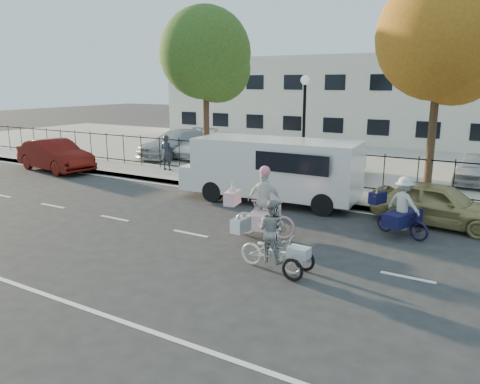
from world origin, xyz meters
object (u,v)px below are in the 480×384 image
Objects in this scene: bull_bike at (402,213)px; white_van at (273,168)px; gold_sedan at (439,204)px; pedestrian at (167,153)px; lot_car_a at (177,143)px; zebra_trike at (272,243)px; red_sedan at (55,155)px; lot_car_d at (475,168)px; lot_car_c at (348,163)px; lot_car_b at (211,145)px; lamppost at (304,112)px; unicorn_bike at (263,211)px.

white_van is at bearing 92.62° from bull_bike.
pedestrian reaches higher than gold_sedan.
zebra_trike is at bearing -37.55° from lot_car_a.
lot_car_a is (-11.80, 11.51, 0.24)m from zebra_trike.
lot_car_a is (2.87, 5.88, 0.13)m from red_sedan.
lot_car_c is at bearing -164.80° from lot_car_d.
lot_car_a is 1.94m from lot_car_b.
zebra_trike is 6.34m from white_van.
lamppost is at bearing 81.49° from white_van.
white_van is at bearing -26.51° from lot_car_a.
bull_bike reaches higher than zebra_trike.
zebra_trike is 15.72m from red_sedan.
lot_car_a is at bearing 82.41° from bull_bike.
red_sedan is at bearing -169.15° from lamppost.
lot_car_c is (8.31, -1.61, -0.07)m from lot_car_b.
lamppost is 6.38m from gold_sedan.
white_van is at bearing -34.01° from lot_car_b.
pedestrian reaches higher than red_sedan.
unicorn_bike is 13.56m from lot_car_b.
pedestrian is (-8.35, 5.99, 0.23)m from unicorn_bike.
pedestrian is at bearing -162.94° from lot_car_d.
red_sedan is 1.22× the size of lot_car_c.
bull_bike is at bearing -72.21° from lot_car_c.
lot_car_d is (1.18, 8.06, 0.09)m from bull_bike.
lamppost is 2.30× the size of bull_bike.
unicorn_bike is at bearing -97.17° from red_sedan.
pedestrian reaches higher than bull_bike.
lot_car_a is 1.35× the size of lot_car_c.
lot_car_a reaches higher than gold_sedan.
lamppost is 6.60m from unicorn_bike.
bull_bike reaches higher than lot_car_c.
lot_car_d is at bearing 42.51° from white_van.
zebra_trike is (2.67, -7.93, -2.46)m from lamppost.
zebra_trike is 0.40× the size of lot_car_b.
red_sedan is 0.91× the size of lot_car_a.
unicorn_bike is at bearing -40.95° from lot_car_b.
lamppost is 0.88× the size of lot_car_b.
lamppost is 1.15× the size of lot_car_c.
bull_bike is at bearing -99.25° from lot_car_d.
unicorn_bike is at bearing -35.49° from lot_car_a.
red_sedan is 6.54m from lot_car_a.
bull_bike is 1.14× the size of pedestrian.
bull_bike is 0.52× the size of lot_car_d.
red_sedan is 1.26× the size of lot_car_d.
lot_car_b is (-7.35, 4.35, -2.28)m from lamppost.
red_sedan is (-13.42, 3.69, 0.01)m from unicorn_bike.
red_sedan is at bearing 64.07° from unicorn_bike.
lot_car_b is (-0.42, 4.35, -0.14)m from pedestrian.
gold_sedan is (17.43, 0.00, -0.10)m from red_sedan.
bull_bike is at bearing -39.67° from lamppost.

